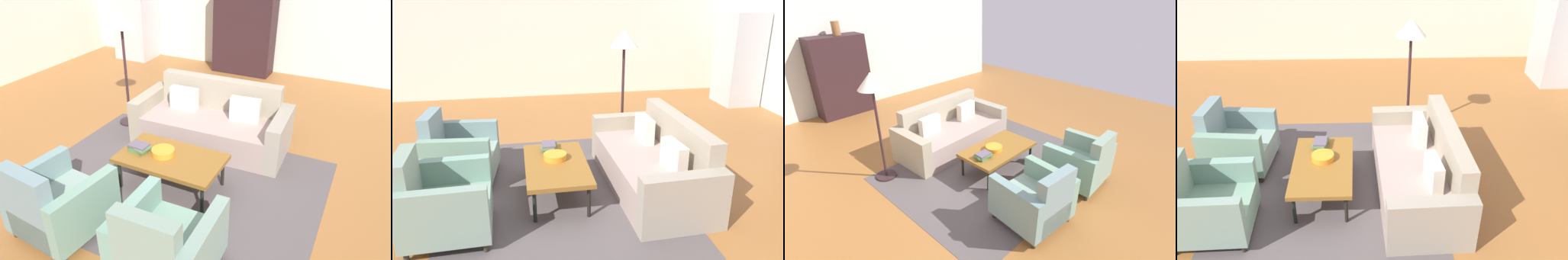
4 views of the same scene
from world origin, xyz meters
The scene contains 11 objects.
ground_plane centered at (0.00, 0.00, 0.00)m, with size 10.72×10.72×0.00m, color #97602E.
wall_left centered at (-4.47, 0.00, 1.40)m, with size 0.12×8.64×2.80m, color beige.
area_rug centered at (0.13, -0.17, 0.00)m, with size 3.40×2.60×0.01m, color #524B4B.
couch centered at (0.13, 0.97, 0.29)m, with size 2.13×0.97×0.86m.
coffee_table centered at (0.13, -0.22, 0.37)m, with size 1.20×0.70×0.41m.
armchair_left centered at (-0.47, -1.39, 0.34)m, with size 0.87×0.87×0.88m.
armchair_right centered at (0.74, -1.39, 0.34)m, with size 0.82×0.82×0.88m.
fruit_bowl centered at (0.03, -0.22, 0.44)m, with size 0.27×0.27×0.07m, color orange.
book_stack centered at (-0.26, -0.27, 0.45)m, with size 0.28×0.22×0.08m.
refrigerator centered at (-3.11, 3.87, 0.93)m, with size 0.80×0.73×1.85m.
floor_lamp centered at (-1.27, 0.93, 1.44)m, with size 0.40×0.40×1.72m.
Camera 2 is at (4.17, -0.59, 2.27)m, focal length 35.94 mm.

